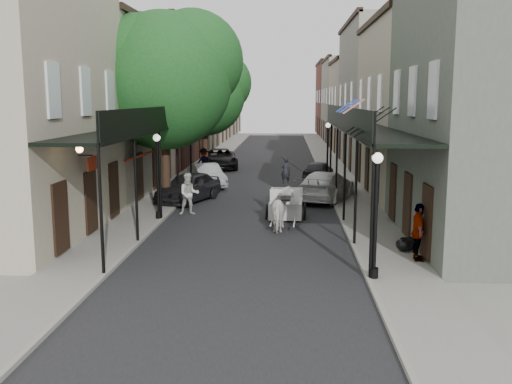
# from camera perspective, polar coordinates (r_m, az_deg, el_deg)

# --- Properties ---
(ground) EXTENTS (140.00, 140.00, 0.00)m
(ground) POSITION_cam_1_polar(r_m,az_deg,el_deg) (19.17, -1.55, -6.86)
(ground) COLOR gray
(ground) RESTS_ON ground
(road) EXTENTS (8.00, 90.00, 0.01)m
(road) POSITION_cam_1_polar(r_m,az_deg,el_deg) (38.75, 0.84, 1.42)
(road) COLOR black
(road) RESTS_ON ground
(sidewalk_left) EXTENTS (2.20, 90.00, 0.12)m
(sidewalk_left) POSITION_cam_1_polar(r_m,az_deg,el_deg) (39.26, -6.48, 1.55)
(sidewalk_left) COLOR gray
(sidewalk_left) RESTS_ON ground
(sidewalk_right) EXTENTS (2.20, 90.00, 0.12)m
(sidewalk_right) POSITION_cam_1_polar(r_m,az_deg,el_deg) (38.87, 8.22, 1.44)
(sidewalk_right) COLOR gray
(sidewalk_right) RESTS_ON ground
(building_row_left) EXTENTS (5.00, 80.00, 10.50)m
(building_row_left) POSITION_cam_1_polar(r_m,az_deg,el_deg) (49.39, -8.82, 9.13)
(building_row_left) COLOR #ABA188
(building_row_left) RESTS_ON ground
(building_row_right) EXTENTS (5.00, 80.00, 10.50)m
(building_row_right) POSITION_cam_1_polar(r_m,az_deg,el_deg) (48.87, 11.59, 9.05)
(building_row_right) COLOR gray
(building_row_right) RESTS_ON ground
(gallery_left) EXTENTS (2.20, 18.05, 4.88)m
(gallery_left) POSITION_cam_1_polar(r_m,az_deg,el_deg) (26.13, -10.92, 6.34)
(gallery_left) COLOR black
(gallery_left) RESTS_ON sidewalk_left
(gallery_right) EXTENTS (2.20, 18.05, 4.88)m
(gallery_right) POSITION_cam_1_polar(r_m,az_deg,el_deg) (25.57, 10.53, 6.29)
(gallery_right) COLOR black
(gallery_right) RESTS_ON sidewalk_right
(tree_near) EXTENTS (7.31, 6.80, 9.63)m
(tree_near) POSITION_cam_1_polar(r_m,az_deg,el_deg) (29.11, -8.38, 11.50)
(tree_near) COLOR #382619
(tree_near) RESTS_ON sidewalk_left
(tree_far) EXTENTS (6.45, 6.00, 8.61)m
(tree_far) POSITION_cam_1_polar(r_m,az_deg,el_deg) (42.92, -4.68, 9.97)
(tree_far) COLOR #382619
(tree_far) RESTS_ON sidewalk_left
(lamppost_right_near) EXTENTS (0.32, 0.32, 3.71)m
(lamppost_right_near) POSITION_cam_1_polar(r_m,az_deg,el_deg) (16.88, 11.87, -2.13)
(lamppost_right_near) COLOR black
(lamppost_right_near) RESTS_ON sidewalk_right
(lamppost_left) EXTENTS (0.32, 0.32, 3.71)m
(lamppost_left) POSITION_cam_1_polar(r_m,az_deg,el_deg) (25.20, -9.79, 1.69)
(lamppost_left) COLOR black
(lamppost_left) RESTS_ON sidewalk_left
(lamppost_right_far) EXTENTS (0.32, 0.32, 3.71)m
(lamppost_right_far) POSITION_cam_1_polar(r_m,az_deg,el_deg) (36.59, 7.16, 4.11)
(lamppost_right_far) COLOR black
(lamppost_right_far) RESTS_ON sidewalk_right
(horse) EXTENTS (1.01, 2.06, 1.70)m
(horse) POSITION_cam_1_polar(r_m,az_deg,el_deg) (23.39, 2.74, -1.75)
(horse) COLOR white
(horse) RESTS_ON ground
(carriage) EXTENTS (1.85, 2.58, 2.85)m
(carriage) POSITION_cam_1_polar(r_m,az_deg,el_deg) (25.95, 3.07, -0.07)
(carriage) COLOR black
(carriage) RESTS_ON ground
(pedestrian_walking) EXTENTS (1.11, 0.97, 1.95)m
(pedestrian_walking) POSITION_cam_1_polar(r_m,az_deg,el_deg) (26.57, -6.71, -0.19)
(pedestrian_walking) COLOR beige
(pedestrian_walking) RESTS_ON ground
(pedestrian_sidewalk_left) EXTENTS (1.37, 1.24, 1.85)m
(pedestrian_sidewalk_left) POSITION_cam_1_polar(r_m,az_deg,el_deg) (39.43, -5.25, 3.05)
(pedestrian_sidewalk_left) COLOR gray
(pedestrian_sidewalk_left) RESTS_ON sidewalk_left
(pedestrian_sidewalk_right) EXTENTS (0.54, 1.14, 1.89)m
(pedestrian_sidewalk_right) POSITION_cam_1_polar(r_m,az_deg,el_deg) (19.25, 15.94, -3.88)
(pedestrian_sidewalk_right) COLOR gray
(pedestrian_sidewalk_right) RESTS_ON sidewalk_right
(car_left_near) EXTENTS (3.35, 4.93, 1.56)m
(car_left_near) POSITION_cam_1_polar(r_m,az_deg,el_deg) (29.91, -6.77, 0.50)
(car_left_near) COLOR black
(car_left_near) RESTS_ON ground
(car_left_mid) EXTENTS (3.04, 4.52, 1.41)m
(car_left_mid) POSITION_cam_1_polar(r_m,az_deg,el_deg) (34.84, -4.97, 1.66)
(car_left_mid) COLOR #999A9F
(car_left_mid) RESTS_ON ground
(car_left_far) EXTENTS (3.29, 5.75, 1.51)m
(car_left_far) POSITION_cam_1_polar(r_m,az_deg,el_deg) (43.96, -3.60, 3.34)
(car_left_far) COLOR black
(car_left_far) RESTS_ON ground
(car_right_near) EXTENTS (3.76, 5.71, 1.54)m
(car_right_near) POSITION_cam_1_polar(r_m,az_deg,el_deg) (30.43, 7.00, 0.62)
(car_right_near) COLOR silver
(car_right_near) RESTS_ON ground
(car_right_far) EXTENTS (2.46, 4.09, 1.30)m
(car_right_far) POSITION_cam_1_polar(r_m,az_deg,el_deg) (37.70, 6.26, 2.14)
(car_right_far) COLOR black
(car_right_far) RESTS_ON ground
(trash_bags) EXTENTS (0.84, 0.99, 0.49)m
(trash_bags) POSITION_cam_1_polar(r_m,az_deg,el_deg) (20.63, 14.82, -5.00)
(trash_bags) COLOR black
(trash_bags) RESTS_ON sidewalk_right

